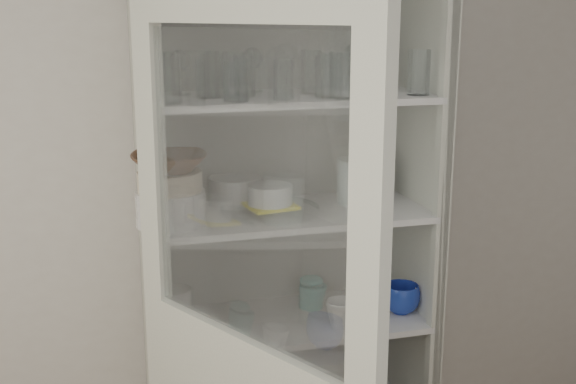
{
  "coord_description": "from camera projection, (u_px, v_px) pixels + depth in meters",
  "views": [
    {
      "loc": [
        -0.44,
        -1.05,
        1.92
      ],
      "look_at": [
        0.2,
        1.27,
        1.33
      ],
      "focal_mm": 45.0,
      "sensor_mm": 36.0,
      "label": 1
    }
  ],
  "objects": [
    {
      "name": "goblet_1",
      "position": [
        253.0,
        68.0,
        2.46
      ],
      "size": [
        0.07,
        0.07,
        0.17
      ],
      "primitive_type": null,
      "color": "silver",
      "rests_on": "shelf_glass"
    },
    {
      "name": "tumbler_4",
      "position": [
        332.0,
        75.0,
        2.32
      ],
      "size": [
        0.09,
        0.09,
        0.14
      ],
      "primitive_type": "cylinder",
      "rotation": [
        0.0,
        0.0,
        0.39
      ],
      "color": "silver",
      "rests_on": "shelf_glass"
    },
    {
      "name": "tumbler_9",
      "position": [
        231.0,
        77.0,
        2.33
      ],
      "size": [
        0.09,
        0.09,
        0.13
      ],
      "primitive_type": "cylinder",
      "rotation": [
        0.0,
        0.0,
        -0.44
      ],
      "color": "silver",
      "rests_on": "shelf_glass"
    },
    {
      "name": "tumbler_11",
      "position": [
        312.0,
        72.0,
        2.42
      ],
      "size": [
        0.1,
        0.1,
        0.14
      ],
      "primitive_type": "cylinder",
      "rotation": [
        0.0,
        0.0,
        -0.43
      ],
      "color": "silver",
      "rests_on": "shelf_glass"
    },
    {
      "name": "tumbler_10",
      "position": [
        245.0,
        76.0,
        2.33
      ],
      "size": [
        0.08,
        0.08,
        0.13
      ],
      "primitive_type": "cylinder",
      "rotation": [
        0.0,
        0.0,
        0.4
      ],
      "color": "silver",
      "rests_on": "shelf_glass"
    },
    {
      "name": "goblet_2",
      "position": [
        355.0,
        64.0,
        2.55
      ],
      "size": [
        0.08,
        0.08,
        0.18
      ],
      "primitive_type": null,
      "color": "silver",
      "rests_on": "shelf_glass"
    },
    {
      "name": "tumbler_13",
      "position": [
        359.0,
        73.0,
        2.36
      ],
      "size": [
        0.07,
        0.07,
        0.15
      ],
      "primitive_type": "cylinder",
      "color": "silver",
      "rests_on": "shelf_glass"
    },
    {
      "name": "pantry_cabinet",
      "position": [
        283.0,
        290.0,
        2.64
      ],
      "size": [
        1.0,
        0.45,
        2.1
      ],
      "color": "#B8BAAE",
      "rests_on": "floor"
    },
    {
      "name": "yellow_trivet",
      "position": [
        270.0,
        205.0,
        2.47
      ],
      "size": [
        0.18,
        0.18,
        0.01
      ],
      "primitive_type": "cube",
      "rotation": [
        0.0,
        0.0,
        0.17
      ],
      "color": "yellow",
      "rests_on": "glass_platter"
    },
    {
      "name": "tumbler_3",
      "position": [
        283.0,
        80.0,
        2.24
      ],
      "size": [
        0.08,
        0.08,
        0.13
      ],
      "primitive_type": "cylinder",
      "rotation": [
        0.0,
        0.0,
        0.22
      ],
      "color": "silver",
      "rests_on": "shelf_glass"
    },
    {
      "name": "plate_stack_back",
      "position": [
        235.0,
        190.0,
        2.57
      ],
      "size": [
        0.19,
        0.19,
        0.1
      ],
      "primitive_type": "cylinder",
      "color": "silver",
      "rests_on": "shelf_plates"
    },
    {
      "name": "goblet_0",
      "position": [
        180.0,
        71.0,
        2.36
      ],
      "size": [
        0.07,
        0.07,
        0.16
      ],
      "primitive_type": null,
      "color": "silver",
      "rests_on": "shelf_glass"
    },
    {
      "name": "measuring_cups",
      "position": [
        195.0,
        328.0,
        2.46
      ],
      "size": [
        0.09,
        0.09,
        0.04
      ],
      "primitive_type": "cylinder",
      "color": "silver",
      "rests_on": "shelf_mugs"
    },
    {
      "name": "tumbler_12",
      "position": [
        326.0,
        76.0,
        2.3
      ],
      "size": [
        0.07,
        0.07,
        0.14
      ],
      "primitive_type": "cylinder",
      "color": "silver",
      "rests_on": "shelf_glass"
    },
    {
      "name": "terracotta_bowl",
      "position": [
        169.0,
        162.0,
        2.28
      ],
      "size": [
        0.26,
        0.26,
        0.06
      ],
      "primitive_type": "imported",
      "rotation": [
        0.0,
        0.0,
        -0.08
      ],
      "color": "#4B2716",
      "rests_on": "cream_bowl"
    },
    {
      "name": "mug_blue",
      "position": [
        401.0,
        299.0,
        2.63
      ],
      "size": [
        0.15,
        0.15,
        0.11
      ],
      "primitive_type": "imported",
      "rotation": [
        0.0,
        0.0,
        0.16
      ],
      "color": "#16379E",
      "rests_on": "shelf_mugs"
    },
    {
      "name": "tumbler_6",
      "position": [
        419.0,
        72.0,
        2.37
      ],
      "size": [
        0.08,
        0.08,
        0.15
      ],
      "primitive_type": "cylinder",
      "rotation": [
        0.0,
        0.0,
        -0.05
      ],
      "color": "silver",
      "rests_on": "shelf_glass"
    },
    {
      "name": "white_ramekin",
      "position": [
        270.0,
        194.0,
        2.46
      ],
      "size": [
        0.19,
        0.19,
        0.07
      ],
      "primitive_type": "cylinder",
      "rotation": [
        0.0,
        0.0,
        0.27
      ],
      "color": "silver",
      "rests_on": "yellow_trivet"
    },
    {
      "name": "glass_platter",
      "position": [
        270.0,
        210.0,
        2.47
      ],
      "size": [
        0.41,
        0.41,
        0.02
      ],
      "primitive_type": "cylinder",
      "rotation": [
        0.0,
        0.0,
        -0.23
      ],
      "color": "silver",
      "rests_on": "shelf_plates"
    },
    {
      "name": "teal_jar",
      "position": [
        311.0,
        294.0,
        2.67
      ],
      "size": [
        0.09,
        0.09,
        0.11
      ],
      "color": "teal",
      "rests_on": "shelf_mugs"
    },
    {
      "name": "white_canister",
      "position": [
        176.0,
        307.0,
        2.52
      ],
      "size": [
        0.13,
        0.13,
        0.13
      ],
      "primitive_type": "cylinder",
      "rotation": [
        0.0,
        0.0,
        0.17
      ],
      "color": "silver",
      "rests_on": "shelf_mugs"
    },
    {
      "name": "tumbler_5",
      "position": [
        340.0,
        75.0,
        2.28
      ],
      "size": [
        0.1,
        0.1,
        0.14
      ],
      "primitive_type": "cylinder",
      "rotation": [
        0.0,
        0.0,
        0.44
      ],
      "color": "silver",
      "rests_on": "shelf_glass"
    },
    {
      "name": "tumbler_8",
      "position": [
        208.0,
        74.0,
        2.29
      ],
      "size": [
        0.09,
        0.09,
        0.15
      ],
      "primitive_type": "cylinder",
      "rotation": [
        0.0,
        0.0,
        0.21
      ],
      "color": "silver",
      "rests_on": "shelf_glass"
    },
    {
      "name": "tumbler_1",
      "position": [
        236.0,
        77.0,
        2.19
      ],
      "size": [
        0.09,
        0.09,
        0.15
      ],
      "primitive_type": "cylinder",
      "rotation": [
        0.0,
        0.0,
        -0.26
      ],
      "color": "silver",
      "rests_on": "shelf_glass"
    },
    {
      "name": "cream_bowl",
      "position": [
        170.0,
        181.0,
        2.3
      ],
      "size": [
        0.22,
        0.22,
        0.06
      ],
      "primitive_type": "cylinder",
      "rotation": [
        0.0,
        0.0,
        -0.09
      ],
      "color": "beige",
      "rests_on": "plate_stack_front"
    },
    {
      "name": "goblet_3",
      "position": [
        367.0,
        62.0,
        2.58
      ],
      "size": [
        0.08,
        0.08,
        0.19
      ],
      "primitive_type": null,
      "color": "silver",
      "rests_on": "shelf_glass"
    },
    {
      "name": "plate_stack_front",
      "position": [
        171.0,
        208.0,
        2.32
      ],
      "size": [
        0.22,
        0.22,
        0.11
      ],
      "primitive_type": "cylinder",
      "color": "silver",
      "rests_on": "shelf_plates"
    },
    {
      "name": "mug_teal",
      "position": [
        314.0,
        297.0,
        2.66
      ],
      "size": [
        0.11,
        0.11,
        0.09
      ],
      "primitive_type": "imported",
      "rotation": [
        0.0,
        0.0,
        0.08
      ],
      "color": "teal",
      "rests_on": "shelf_mugs"
    },
    {
      "name": "grey_bowl_stack",
      "position": [
        358.0,
        181.0,
        2.58
      ],
      "size": [
        0.15,
        0.15,
        0.16
      ],
      "primitive_type": "cylinder",
      "color": "silver",
      "rests_on": "shelf_plates"
    },
    {
      "name": "tumbler_0",
      "position": [
        169.0,
        78.0,
        2.14
      ],
      "size": [
        0.09,
        0.09,
        0.15
      ],
      "primitive_type": "cylinder",
      "rotation": [
        0.0,
        0.0,
        0.13
      ],
      "color": "silver",
      "rests_on": "shelf_glass"
    },
    {
      "name": "tumbler_7",
      "position": [
        217.0,
        74.0,
        2.3
      ],
      "size": [
        0.08,
        0.08,
        0.15
      ],
      "primitive_type": "cylinder",
      "rotation": [
        0.0,
        0.0,
        0.04
      ],
      "color": "silver",
      "rests_on": "shelf_glass"
    },
    {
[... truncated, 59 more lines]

